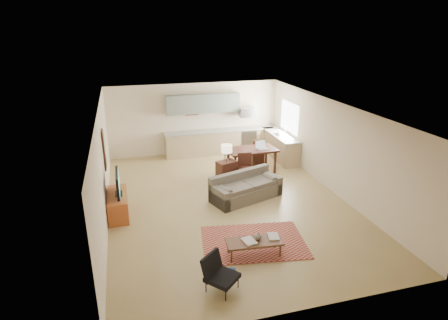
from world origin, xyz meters
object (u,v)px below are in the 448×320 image
object	(u,v)px
coffee_table	(254,248)
console_table	(227,172)
tv_credenza	(118,205)
dining_table	(251,161)
sofa	(246,187)
armchair	(222,274)

from	to	relation	value
coffee_table	console_table	size ratio (longest dim) A/B	1.76
tv_credenza	dining_table	distance (m)	4.80
coffee_table	sofa	bearing A→B (deg)	79.66
sofa	tv_credenza	size ratio (longest dim) A/B	1.64
tv_credenza	sofa	bearing A→B (deg)	0.63
tv_credenza	console_table	bearing A→B (deg)	22.05
console_table	dining_table	xyz separation A→B (m)	(1.04, 0.58, 0.07)
sofa	coffee_table	size ratio (longest dim) A/B	1.75
armchair	console_table	bearing A→B (deg)	31.52
coffee_table	dining_table	size ratio (longest dim) A/B	0.75
tv_credenza	console_table	size ratio (longest dim) A/B	1.87
armchair	coffee_table	bearing A→B (deg)	1.46
coffee_table	dining_table	xyz separation A→B (m)	(1.56, 4.63, 0.23)
armchair	console_table	world-z (taller)	armchair
tv_credenza	armchair	bearing A→B (deg)	-62.64
armchair	tv_credenza	xyz separation A→B (m)	(-1.86, 3.60, -0.05)
coffee_table	tv_credenza	world-z (taller)	tv_credenza
armchair	console_table	xyz separation A→B (m)	(1.49, 4.96, -0.00)
coffee_table	tv_credenza	bearing A→B (deg)	141.20
coffee_table	armchair	world-z (taller)	armchair
console_table	armchair	bearing A→B (deg)	-125.47
console_table	dining_table	world-z (taller)	dining_table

